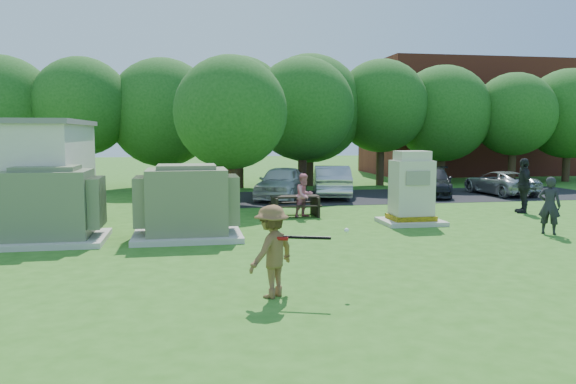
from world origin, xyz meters
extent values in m
plane|color=#2D6619|center=(0.00, 0.00, 0.00)|extent=(120.00, 120.00, 0.00)
cube|color=maroon|center=(18.00, 27.00, 4.00)|extent=(15.00, 8.00, 8.00)
cube|color=#232326|center=(7.00, 13.50, 0.01)|extent=(20.00, 6.00, 0.01)
cube|color=beige|center=(-6.50, 4.50, 0.07)|extent=(3.00, 2.40, 0.15)
cube|color=#637050|center=(-6.50, 4.50, 1.05)|extent=(2.20, 1.80, 1.80)
cube|color=#637050|center=(-6.50, 4.50, 2.01)|extent=(1.60, 1.30, 0.12)
cube|color=#637050|center=(-5.23, 4.50, 1.07)|extent=(0.32, 1.50, 1.35)
cube|color=beige|center=(-2.80, 4.50, 0.07)|extent=(3.00, 2.40, 0.15)
cube|color=#67704E|center=(-2.80, 4.50, 1.05)|extent=(2.20, 1.80, 1.80)
cube|color=#67704E|center=(-2.80, 4.50, 2.01)|extent=(1.60, 1.30, 0.12)
cube|color=#67704E|center=(-4.07, 4.50, 1.07)|extent=(0.32, 1.50, 1.35)
cube|color=#67704E|center=(-1.53, 4.50, 1.07)|extent=(0.32, 1.50, 1.35)
cube|color=beige|center=(4.39, 5.71, 0.07)|extent=(1.95, 1.60, 0.13)
cube|color=yellow|center=(4.39, 5.71, 0.21)|extent=(1.37, 1.11, 0.16)
cube|color=beige|center=(4.39, 5.71, 1.18)|extent=(1.24, 0.97, 1.77)
cube|color=beige|center=(4.39, 5.71, 2.22)|extent=(1.02, 0.80, 0.31)
cube|color=gray|center=(4.39, 5.20, 1.53)|extent=(0.80, 0.04, 0.44)
cube|color=black|center=(0.98, 8.05, 0.70)|extent=(1.70, 0.66, 0.06)
cube|color=black|center=(0.98, 8.57, 0.42)|extent=(1.70, 0.24, 0.05)
cube|color=black|center=(0.98, 7.53, 0.42)|extent=(1.70, 0.24, 0.05)
cube|color=black|center=(0.24, 8.05, 0.35)|extent=(0.08, 1.28, 0.70)
cube|color=black|center=(1.72, 8.05, 0.35)|extent=(0.08, 1.28, 0.70)
imported|color=brown|center=(-1.31, -1.63, 0.84)|extent=(1.22, 1.19, 1.67)
imported|color=black|center=(7.62, 3.20, 0.84)|extent=(0.72, 0.72, 1.69)
imported|color=pink|center=(1.26, 7.74, 0.77)|extent=(0.94, 0.89, 1.54)
imported|color=black|center=(9.47, 7.36, 1.01)|extent=(0.82, 1.28, 2.03)
imported|color=silver|center=(1.37, 13.32, 0.74)|extent=(3.29, 4.67, 1.48)
imported|color=#B4B4B9|center=(3.73, 13.45, 0.73)|extent=(2.37, 4.67, 1.47)
imported|color=black|center=(8.57, 13.31, 0.66)|extent=(3.58, 4.90, 1.32)
imported|color=#A2A2A6|center=(12.00, 13.15, 0.57)|extent=(2.22, 4.25, 1.14)
cylinder|color=black|center=(-0.70, -1.80, 1.10)|extent=(0.82, 0.33, 0.06)
cylinder|color=maroon|center=(-1.16, -1.81, 1.10)|extent=(0.23, 0.13, 0.06)
sphere|color=white|center=(0.13, -1.45, 1.14)|extent=(0.09, 0.09, 0.09)
cylinder|color=#47301E|center=(-12.00, 19.40, 1.20)|extent=(0.44, 0.44, 2.40)
sphere|color=#235B1C|center=(-12.00, 19.40, 4.08)|extent=(5.60, 5.60, 5.60)
cylinder|color=#47301E|center=(-8.00, 18.80, 1.40)|extent=(0.44, 0.44, 2.80)
sphere|color=#235B1C|center=(-8.00, 18.80, 4.30)|extent=(5.00, 5.00, 5.00)
cylinder|color=#47301E|center=(-4.00, 19.60, 1.15)|extent=(0.44, 0.44, 2.30)
sphere|color=#235B1C|center=(-4.00, 19.60, 4.04)|extent=(5.80, 5.80, 5.80)
cylinder|color=#47301E|center=(0.00, 18.70, 1.35)|extent=(0.44, 0.44, 2.70)
sphere|color=#235B1C|center=(0.00, 18.70, 4.32)|extent=(5.40, 5.40, 5.40)
cylinder|color=#47301E|center=(4.00, 19.30, 1.25)|extent=(0.44, 0.44, 2.50)
sphere|color=#235B1C|center=(4.00, 19.30, 4.30)|extent=(6.00, 6.00, 6.00)
cylinder|color=#47301E|center=(8.00, 18.90, 1.45)|extent=(0.44, 0.44, 2.90)
sphere|color=#235B1C|center=(8.00, 18.90, 4.46)|extent=(5.20, 5.20, 5.20)
cylinder|color=#47301E|center=(12.00, 19.50, 1.20)|extent=(0.44, 0.44, 2.40)
sphere|color=#235B1C|center=(12.00, 19.50, 4.08)|extent=(5.60, 5.60, 5.60)
cylinder|color=#47301E|center=(16.00, 18.60, 1.30)|extent=(0.44, 0.44, 2.60)
sphere|color=#235B1C|center=(16.00, 18.60, 4.04)|extent=(4.80, 4.80, 4.80)
cylinder|color=#47301E|center=(20.00, 19.20, 1.25)|extent=(0.44, 0.44, 2.50)
sphere|color=#235B1C|center=(20.00, 19.20, 4.12)|extent=(5.40, 5.40, 5.40)
cylinder|color=#47301E|center=(-1.00, 11.50, 1.20)|extent=(0.44, 0.44, 2.40)
sphere|color=#235B1C|center=(-1.00, 11.50, 3.78)|extent=(4.60, 4.60, 4.60)
cylinder|color=#47301E|center=(3.00, 16.50, 1.30)|extent=(0.44, 0.44, 2.60)
sphere|color=#235B1C|center=(3.00, 16.50, 4.16)|extent=(5.20, 5.20, 5.20)
camera|label=1|loc=(-2.79, -11.41, 2.95)|focal=35.00mm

